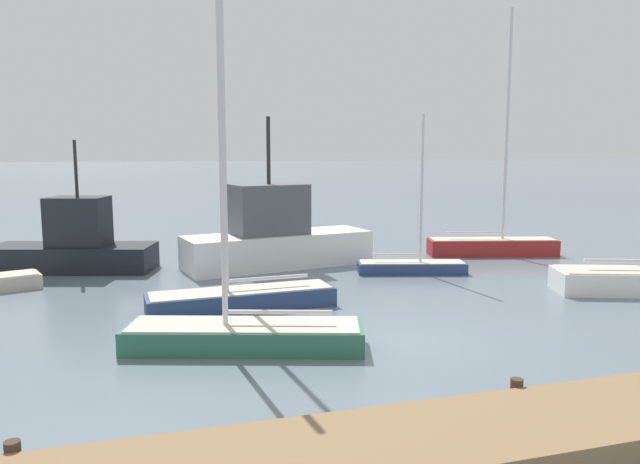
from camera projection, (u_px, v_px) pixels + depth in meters
The scene contains 8 objects.
ground_plane at pixel (412, 342), 15.90m from camera, with size 600.00×600.00×0.00m, color slate.
dock_pier at pixel (560, 430), 10.22m from camera, with size 21.87×2.56×0.74m.
sailboat_1 at pixel (493, 243), 29.13m from camera, with size 6.35×2.88×11.67m.
sailboat_2 at pixel (412, 265), 24.88m from camera, with size 4.62×2.30×6.56m.
sailboat_3 at pixel (241, 293), 19.17m from camera, with size 6.09×1.82×10.75m.
sailboat_6 at pixel (244, 332), 15.33m from camera, with size 6.31×3.35×8.68m.
fishing_boat_0 at pixel (75, 246), 25.34m from camera, with size 7.17×4.16×5.52m.
fishing_boat_1 at pixel (275, 238), 26.18m from camera, with size 8.58×4.08×6.53m.
Camera 1 is at (-6.69, -14.04, 5.06)m, focal length 33.44 mm.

